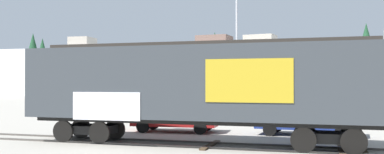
% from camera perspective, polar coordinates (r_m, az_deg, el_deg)
% --- Properties ---
extents(ground_plane, '(260.00, 260.00, 0.00)m').
position_cam_1_polar(ground_plane, '(18.21, -3.09, -8.67)').
color(ground_plane, gray).
extents(track, '(60.02, 3.15, 0.08)m').
position_cam_1_polar(track, '(17.81, 1.07, -8.72)').
color(track, '#4C4742').
rests_on(track, ground_plane).
extents(freight_car, '(14.32, 3.08, 4.17)m').
position_cam_1_polar(freight_car, '(17.65, 0.96, -1.00)').
color(freight_car, '#33383D').
rests_on(freight_car, ground_plane).
extents(flagpole, '(0.63, 1.58, 9.41)m').
position_cam_1_polar(flagpole, '(28.57, 5.89, 6.41)').
color(flagpole, silver).
rests_on(flagpole, ground_plane).
extents(hillside, '(157.69, 42.73, 13.30)m').
position_cam_1_polar(hillside, '(92.28, 12.08, 0.50)').
color(hillside, silver).
rests_on(hillside, ground_plane).
extents(parked_car_red, '(4.40, 2.04, 1.69)m').
position_cam_1_polar(parked_car_red, '(22.63, -2.19, -4.93)').
color(parked_car_red, '#B21E1E').
rests_on(parked_car_red, ground_plane).
extents(parked_car_blue, '(4.90, 2.31, 1.84)m').
position_cam_1_polar(parked_car_blue, '(21.81, 14.39, -4.93)').
color(parked_car_blue, navy).
rests_on(parked_car_blue, ground_plane).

